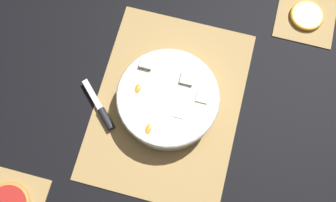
{
  "coord_description": "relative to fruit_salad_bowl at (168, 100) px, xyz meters",
  "views": [
    {
      "loc": [
        -0.25,
        -0.06,
        0.92
      ],
      "look_at": [
        0.0,
        0.0,
        0.03
      ],
      "focal_mm": 42.0,
      "sensor_mm": 36.0,
      "label": 1
    }
  ],
  "objects": [
    {
      "name": "paring_knife",
      "position": [
        -0.07,
        0.14,
        -0.03
      ],
      "size": [
        0.11,
        0.11,
        0.02
      ],
      "color": "silver",
      "rests_on": "bamboo_mat_center"
    },
    {
      "name": "fruit_salad_bowl",
      "position": [
        0.0,
        0.0,
        0.0
      ],
      "size": [
        0.24,
        0.24,
        0.08
      ],
      "color": "silver",
      "rests_on": "bamboo_mat_center"
    },
    {
      "name": "orange_slice_whole",
      "position": [
        0.32,
        -0.29,
        -0.03
      ],
      "size": [
        0.09,
        0.09,
        0.01
      ],
      "color": "orange",
      "rests_on": "coaster_mat_near_right"
    },
    {
      "name": "coaster_mat_near_right",
      "position": [
        0.32,
        -0.29,
        -0.04
      ],
      "size": [
        0.15,
        0.15,
        0.01
      ],
      "color": "#A8844C",
      "rests_on": "ground_plane"
    },
    {
      "name": "bamboo_mat_center",
      "position": [
        -0.0,
        0.0,
        -0.04
      ],
      "size": [
        0.46,
        0.34,
        0.01
      ],
      "color": "#A8844C",
      "rests_on": "ground_plane"
    },
    {
      "name": "ground_plane",
      "position": [
        -0.0,
        0.0,
        -0.04
      ],
      "size": [
        6.0,
        6.0,
        0.0
      ],
      "primitive_type": "plane",
      "color": "black"
    }
  ]
}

